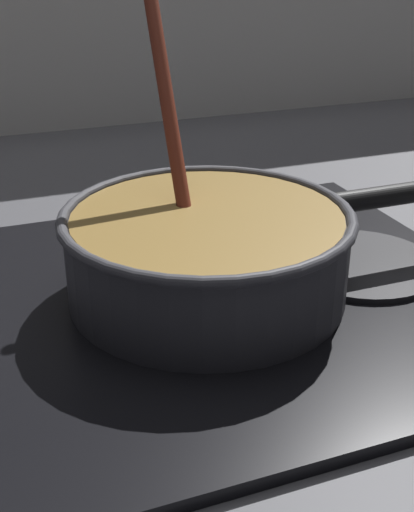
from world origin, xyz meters
name	(u,v)px	position (x,y,z in m)	size (l,w,h in m)	color
ground	(205,379)	(0.00, 0.00, -0.02)	(2.40, 1.60, 0.04)	#4C4C51
hob_plate	(207,299)	(0.03, 0.09, 0.01)	(0.56, 0.48, 0.01)	black
burner_ring	(207,290)	(0.03, 0.09, 0.02)	(0.17, 0.17, 0.01)	#592D0C
spare_burner	(360,264)	(0.21, 0.09, 0.01)	(0.16, 0.16, 0.01)	#262628
cooking_pan	(208,250)	(0.04, 0.09, 0.06)	(0.41, 0.30, 0.31)	#38383D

